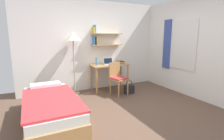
# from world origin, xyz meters

# --- Properties ---
(ground_plane) EXTENTS (5.28, 5.28, 0.00)m
(ground_plane) POSITION_xyz_m (0.00, 0.00, 0.00)
(ground_plane) COLOR brown
(wall_back) EXTENTS (4.40, 0.27, 2.60)m
(wall_back) POSITION_xyz_m (0.00, 2.02, 1.31)
(wall_back) COLOR white
(wall_back) RESTS_ON ground_plane
(wall_right) EXTENTS (0.10, 4.40, 2.60)m
(wall_right) POSITION_xyz_m (2.02, 0.05, 1.30)
(wall_right) COLOR white
(wall_right) RESTS_ON ground_plane
(bed) EXTENTS (0.94, 2.01, 0.54)m
(bed) POSITION_xyz_m (-1.52, 0.40, 0.24)
(bed) COLOR #B2844C
(bed) RESTS_ON ground_plane
(desk) EXTENTS (1.10, 0.53, 0.77)m
(desk) POSITION_xyz_m (0.33, 1.70, 0.62)
(desk) COLOR #B2844C
(desk) RESTS_ON ground_plane
(desk_chair) EXTENTS (0.49, 0.50, 0.89)m
(desk_chair) POSITION_xyz_m (0.34, 1.21, 0.49)
(desk_chair) COLOR #B2844C
(desk_chair) RESTS_ON ground_plane
(standing_lamp) EXTENTS (0.41, 0.41, 1.70)m
(standing_lamp) POSITION_xyz_m (-0.72, 1.75, 1.50)
(standing_lamp) COLOR #B2A893
(standing_lamp) RESTS_ON ground_plane
(laptop) EXTENTS (0.30, 0.21, 0.20)m
(laptop) POSITION_xyz_m (0.30, 1.71, 0.82)
(laptop) COLOR #B7BABF
(laptop) RESTS_ON desk
(water_bottle) EXTENTS (0.06, 0.06, 0.23)m
(water_bottle) POSITION_xyz_m (-0.06, 1.74, 0.88)
(water_bottle) COLOR #4C99DB
(water_bottle) RESTS_ON desk
(book_stack) EXTENTS (0.19, 0.23, 0.07)m
(book_stack) POSITION_xyz_m (0.73, 1.75, 0.80)
(book_stack) COLOR #3384C6
(book_stack) RESTS_ON desk
(handbag) EXTENTS (0.28, 0.12, 0.39)m
(handbag) POSITION_xyz_m (0.65, 1.10, 0.13)
(handbag) COLOR #232328
(handbag) RESTS_ON ground_plane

